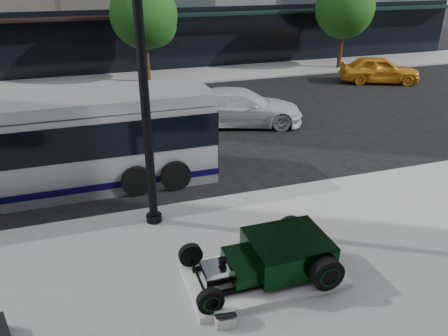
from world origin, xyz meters
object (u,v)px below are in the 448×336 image
object	(u,v)px
lamppost	(144,93)
white_sedan	(240,107)
hot_rod	(278,254)
yellow_taxi	(379,70)
transit_bus	(14,148)

from	to	relation	value
lamppost	white_sedan	bearing A→B (deg)	54.35
hot_rod	yellow_taxi	bearing A→B (deg)	47.90
lamppost	yellow_taxi	xyz separation A→B (m)	(15.63, 11.69, -2.88)
lamppost	yellow_taxi	world-z (taller)	lamppost
transit_bus	yellow_taxi	world-z (taller)	transit_bus
transit_bus	lamppost	bearing A→B (deg)	-41.70
transit_bus	hot_rod	bearing A→B (deg)	-47.62
hot_rod	yellow_taxi	size ratio (longest dim) A/B	0.70
hot_rod	transit_bus	xyz separation A→B (m)	(-5.78, 6.33, 0.79)
hot_rod	lamppost	bearing A→B (deg)	125.04
transit_bus	white_sedan	bearing A→B (deg)	24.33
lamppost	transit_bus	size ratio (longest dim) A/B	0.63
hot_rod	lamppost	world-z (taller)	lamppost
white_sedan	yellow_taxi	size ratio (longest dim) A/B	1.18
hot_rod	lamppost	xyz separation A→B (m)	(-2.21, 3.16, 2.97)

